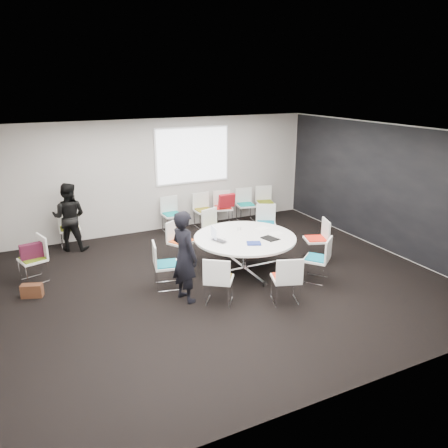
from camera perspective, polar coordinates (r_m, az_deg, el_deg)
name	(u,v)px	position (r m, az deg, el deg)	size (l,w,h in m)	color
room_shell	(228,210)	(8.00, 0.57, 1.81)	(8.08, 7.08, 2.88)	black
conference_table	(245,247)	(8.70, 2.74, -2.99)	(2.01, 2.01, 0.73)	silver
projection_screen	(193,155)	(11.27, -4.09, 8.93)	(1.90, 0.03, 1.35)	white
chair_ring_a	(316,247)	(9.55, 11.89, -2.96)	(0.58, 0.58, 0.88)	silver
chair_ring_b	(266,231)	(10.38, 5.45, -0.89)	(0.62, 0.61, 0.88)	silver
chair_ring_c	(215,236)	(10.01, -1.14, -1.54)	(0.58, 0.57, 0.88)	silver
chair_ring_d	(181,249)	(9.25, -5.61, -3.33)	(0.62, 0.62, 0.88)	silver
chair_ring_e	(166,274)	(8.17, -7.56, -6.43)	(0.53, 0.54, 0.88)	silver
chair_ring_f	(219,289)	(7.54, -0.69, -8.44)	(0.63, 0.63, 0.88)	silver
chair_ring_g	(286,288)	(7.64, 8.07, -8.27)	(0.58, 0.57, 0.88)	silver
chair_ring_h	(317,267)	(8.54, 12.01, -5.56)	(0.64, 0.64, 0.88)	silver
chair_back_a	(172,221)	(11.12, -6.77, 0.38)	(0.48, 0.47, 0.88)	silver
chair_back_b	(204,217)	(11.42, -2.65, 0.96)	(0.46, 0.45, 0.88)	silver
chair_back_c	(223,214)	(11.63, -0.13, 1.30)	(0.55, 0.55, 0.88)	silver
chair_back_d	(246,211)	(11.92, 2.83, 1.70)	(0.53, 0.52, 0.88)	silver
chair_back_e	(265,208)	(12.20, 5.36, 2.03)	(0.56, 0.56, 0.88)	silver
chair_spare_left	(35,268)	(9.09, -23.49, -5.24)	(0.56, 0.57, 0.88)	silver
chair_person_back	(71,236)	(10.62, -19.41, -1.44)	(0.48, 0.47, 0.88)	silver
person_main	(185,256)	(7.48, -5.17, -4.24)	(0.59, 0.39, 1.62)	black
person_back	(69,217)	(10.31, -19.58, 0.88)	(0.75, 0.58, 1.54)	black
laptop	(221,240)	(8.40, -0.45, -2.11)	(0.32, 0.20, 0.02)	#333338
laptop_lid	(214,233)	(8.45, -1.36, -1.13)	(0.30, 0.02, 0.22)	silver
notebook_black	(270,238)	(8.53, 5.97, -1.89)	(0.22, 0.30, 0.02)	black
tablet_folio	(254,243)	(8.25, 3.92, -2.53)	(0.26, 0.20, 0.03)	navy
papers_right	(262,228)	(9.12, 5.03, -0.57)	(0.30, 0.21, 0.00)	white
papers_front	(276,233)	(8.86, 6.80, -1.20)	(0.30, 0.21, 0.00)	silver
cup	(239,228)	(8.97, 1.99, -0.55)	(0.08, 0.08, 0.09)	white
phone	(277,240)	(8.51, 6.96, -2.04)	(0.14, 0.07, 0.01)	black
maroon_bag	(31,251)	(8.96, -23.86, -3.23)	(0.40, 0.14, 0.28)	#471327
brown_bag	(32,291)	(8.53, -23.79, -7.97)	(0.36, 0.16, 0.24)	#4B2818
red_jacket	(227,201)	(11.32, 0.35, 3.06)	(0.44, 0.10, 0.35)	#A3141D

